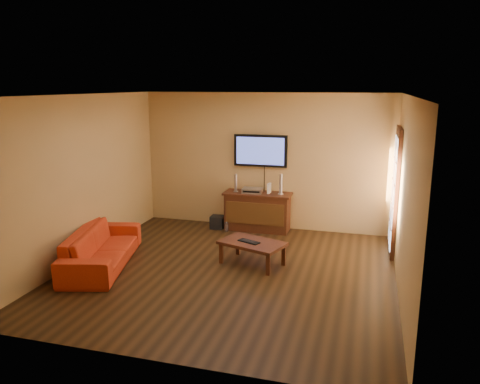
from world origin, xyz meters
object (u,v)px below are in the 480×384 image
at_px(av_receiver, 252,190).
at_px(keyboard, 249,241).
at_px(subwoofer, 217,222).
at_px(television, 260,151).
at_px(speaker_right, 281,185).
at_px(speaker_left, 236,184).
at_px(bottle, 227,227).
at_px(coffee_table, 252,245).
at_px(sofa, 101,241).
at_px(game_console, 269,188).
at_px(media_console, 257,211).

relative_size(av_receiver, keyboard, 1.01).
bearing_deg(subwoofer, television, 19.59).
xyz_separation_m(speaker_right, keyboard, (-0.16, -1.84, -0.55)).
bearing_deg(speaker_left, av_receiver, 3.14).
height_order(speaker_right, bottle, speaker_right).
bearing_deg(subwoofer, av_receiver, 6.83).
height_order(television, subwoofer, television).
height_order(coffee_table, sofa, sofa).
xyz_separation_m(coffee_table, av_receiver, (-0.46, 1.82, 0.47)).
height_order(television, speaker_left, television).
bearing_deg(game_console, speaker_left, -168.49).
relative_size(coffee_table, keyboard, 2.97).
xyz_separation_m(game_console, keyboard, (0.08, -1.88, -0.47)).
bearing_deg(speaker_left, keyboard, -67.72).
bearing_deg(speaker_left, game_console, 4.76).
bearing_deg(sofa, av_receiver, -51.33).
relative_size(television, speaker_left, 3.00).
relative_size(media_console, game_console, 6.75).
height_order(coffee_table, av_receiver, av_receiver).
xyz_separation_m(media_console, bottle, (-0.56, -0.29, -0.29)).
bearing_deg(keyboard, bottle, 119.03).
bearing_deg(media_console, speaker_left, -177.64).
bearing_deg(coffee_table, media_console, 101.02).
distance_m(television, game_console, 0.76).
xyz_separation_m(sofa, bottle, (1.41, 2.21, -0.30)).
distance_m(sofa, av_receiver, 3.14).
height_order(media_console, sofa, sofa).
distance_m(television, bottle, 1.65).
relative_size(media_console, television, 1.25).
height_order(sofa, av_receiver, av_receiver).
xyz_separation_m(media_console, speaker_right, (0.46, -0.00, 0.56)).
bearing_deg(sofa, coffee_table, -88.21).
height_order(speaker_left, speaker_right, speaker_right).
height_order(speaker_right, av_receiver, speaker_right).
bearing_deg(coffee_table, game_console, 94.00).
bearing_deg(bottle, coffee_table, -59.16).
xyz_separation_m(coffee_table, sofa, (-2.32, -0.69, 0.07)).
distance_m(media_console, keyboard, 1.87).
distance_m(av_receiver, game_console, 0.34).
height_order(sofa, speaker_right, speaker_right).
bearing_deg(game_console, coffee_table, -79.25).
distance_m(television, speaker_right, 0.81).
relative_size(coffee_table, subwoofer, 4.48).
xyz_separation_m(speaker_left, subwoofer, (-0.36, -0.10, -0.80)).
height_order(television, coffee_table, television).
xyz_separation_m(subwoofer, bottle, (0.25, -0.17, -0.03)).
xyz_separation_m(coffee_table, game_console, (-0.13, 1.85, 0.53)).
xyz_separation_m(speaker_right, bottle, (-1.02, -0.29, -0.85)).
xyz_separation_m(speaker_left, keyboard, (0.75, -1.82, -0.53)).
bearing_deg(television, av_receiver, -116.20).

